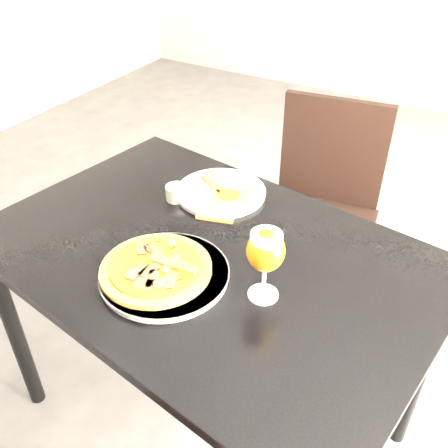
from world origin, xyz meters
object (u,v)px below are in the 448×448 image
Objects in this scene: pizza at (156,268)px; chair_far at (320,211)px; dining_table at (207,276)px; beer_glass at (266,251)px.

chair_far is at bearing 80.98° from pizza.
dining_table is at bearing 70.17° from pizza.
beer_glass reaches higher than chair_far.
pizza reaches higher than dining_table.
chair_far is 3.29× the size of pizza.
pizza is at bearing -106.50° from chair_far.
pizza is at bearing -101.00° from dining_table.
chair_far reaches higher than dining_table.
pizza is 1.48× the size of beer_glass.
chair_far is 0.87m from beer_glass.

